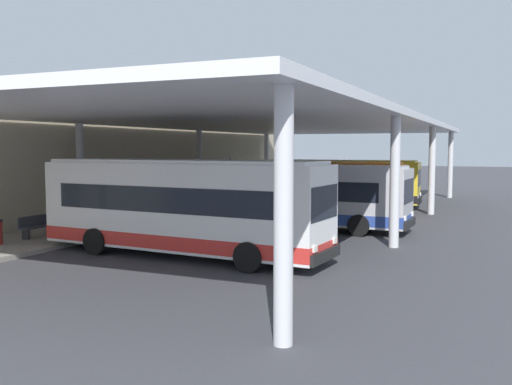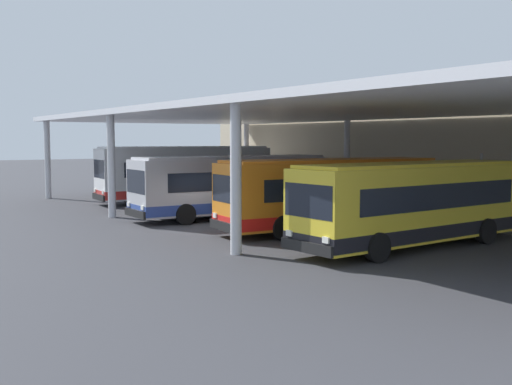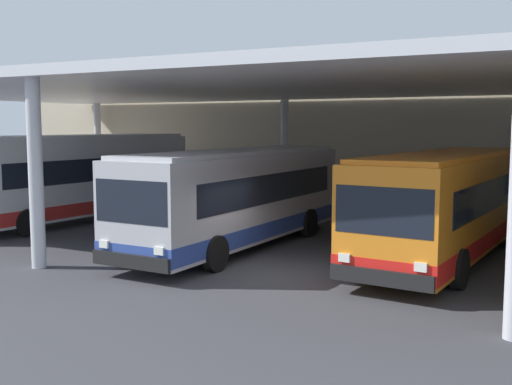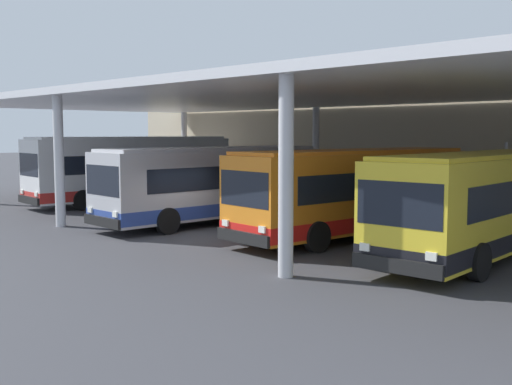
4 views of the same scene
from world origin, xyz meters
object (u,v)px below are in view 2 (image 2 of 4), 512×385
at_px(bus_far_bay, 413,203).
at_px(bench_waiting, 284,187).
at_px(trash_bin, 268,185).
at_px(bus_second_bay, 232,186).
at_px(banner_sign, 481,183).
at_px(bus_middle_bay, 332,193).
at_px(bus_nearest_bay, 186,173).

height_order(bus_far_bay, bench_waiting, bus_far_bay).
distance_m(bus_far_bay, trash_bin, 22.99).
height_order(bus_second_bay, banner_sign, banner_sign).
bearing_deg(bus_middle_bay, banner_sign, 70.72).
bearing_deg(banner_sign, trash_bin, 177.25).
bearing_deg(banner_sign, bus_middle_bay, -109.28).
bearing_deg(banner_sign, bus_nearest_bay, -159.16).
bearing_deg(banner_sign, bus_far_bay, -71.12).
xyz_separation_m(bus_middle_bay, banner_sign, (2.45, 6.99, 0.32)).
height_order(bus_nearest_bay, bus_second_bay, bus_nearest_bay).
height_order(bus_second_bay, trash_bin, bus_second_bay).
xyz_separation_m(bus_nearest_bay, bus_middle_bay, (14.95, -0.37, -0.19)).
distance_m(bus_far_bay, bench_waiting, 21.03).
relative_size(bus_nearest_bay, trash_bin, 11.71).
relative_size(bus_nearest_bay, banner_sign, 3.58).
bearing_deg(bus_middle_bay, bus_nearest_bay, 178.58).
distance_m(bus_second_bay, trash_bin, 13.82).
relative_size(bus_second_bay, bus_far_bay, 0.99).
relative_size(bus_middle_bay, bench_waiting, 5.94).
bearing_deg(bench_waiting, bus_middle_bay, -28.48).
bearing_deg(bus_far_bay, banner_sign, 108.88).
bearing_deg(bus_far_bay, bench_waiting, 157.48).
height_order(bus_second_bay, bus_far_bay, same).
relative_size(bench_waiting, banner_sign, 0.56).
bearing_deg(bus_second_bay, bus_far_bay, 5.71).
distance_m(bench_waiting, trash_bin, 2.10).
bearing_deg(trash_bin, bus_second_bay, -41.90).
bearing_deg(bench_waiting, bus_far_bay, -22.52).
bearing_deg(bus_second_bay, trash_bin, 138.10).
bearing_deg(trash_bin, bus_middle_bay, -25.46).
relative_size(bus_second_bay, banner_sign, 3.31).
bearing_deg(bench_waiting, bus_second_bay, -48.34).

